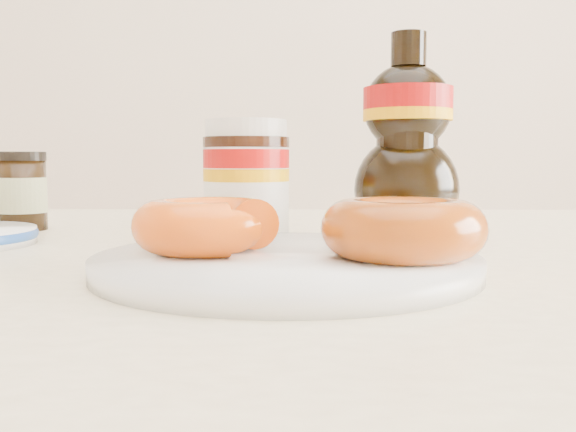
{
  "coord_description": "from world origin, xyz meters",
  "views": [
    {
      "loc": [
        0.01,
        -0.45,
        0.83
      ],
      "look_at": [
        0.0,
        0.03,
        0.79
      ],
      "focal_mm": 40.0,
      "sensor_mm": 36.0,
      "label": 1
    }
  ],
  "objects_px": {
    "nutella_jar": "(246,176)",
    "syrup_bottle": "(407,137)",
    "donut_bitten": "(207,225)",
    "dark_jar": "(22,192)",
    "dining_table": "(287,343)",
    "donut_whole": "(403,228)",
    "plate": "(286,263)"
  },
  "relations": [
    {
      "from": "syrup_bottle",
      "to": "dark_jar",
      "type": "height_order",
      "value": "syrup_bottle"
    },
    {
      "from": "donut_bitten",
      "to": "donut_whole",
      "type": "relative_size",
      "value": 0.96
    },
    {
      "from": "dining_table",
      "to": "donut_whole",
      "type": "height_order",
      "value": "donut_whole"
    },
    {
      "from": "donut_bitten",
      "to": "syrup_bottle",
      "type": "relative_size",
      "value": 0.53
    },
    {
      "from": "donut_bitten",
      "to": "dark_jar",
      "type": "height_order",
      "value": "dark_jar"
    },
    {
      "from": "nutella_jar",
      "to": "dining_table",
      "type": "bearing_deg",
      "value": -53.69
    },
    {
      "from": "donut_whole",
      "to": "donut_bitten",
      "type": "bearing_deg",
      "value": 169.27
    },
    {
      "from": "plate",
      "to": "donut_bitten",
      "type": "distance_m",
      "value": 0.06
    },
    {
      "from": "nutella_jar",
      "to": "plate",
      "type": "bearing_deg",
      "value": -76.16
    },
    {
      "from": "donut_whole",
      "to": "nutella_jar",
      "type": "bearing_deg",
      "value": 123.06
    },
    {
      "from": "nutella_jar",
      "to": "donut_bitten",
      "type": "bearing_deg",
      "value": -94.9
    },
    {
      "from": "donut_bitten",
      "to": "dark_jar",
      "type": "relative_size",
      "value": 1.22
    },
    {
      "from": "plate",
      "to": "nutella_jar",
      "type": "distance_m",
      "value": 0.19
    },
    {
      "from": "syrup_bottle",
      "to": "nutella_jar",
      "type": "bearing_deg",
      "value": -170.52
    },
    {
      "from": "nutella_jar",
      "to": "syrup_bottle",
      "type": "height_order",
      "value": "syrup_bottle"
    },
    {
      "from": "nutella_jar",
      "to": "dark_jar",
      "type": "distance_m",
      "value": 0.27
    },
    {
      "from": "donut_whole",
      "to": "dark_jar",
      "type": "xyz_separation_m",
      "value": [
        -0.38,
        0.28,
        0.01
      ]
    },
    {
      "from": "donut_bitten",
      "to": "syrup_bottle",
      "type": "bearing_deg",
      "value": 27.73
    },
    {
      "from": "syrup_bottle",
      "to": "dining_table",
      "type": "bearing_deg",
      "value": -145.15
    },
    {
      "from": "syrup_bottle",
      "to": "donut_whole",
      "type": "bearing_deg",
      "value": -99.54
    },
    {
      "from": "dining_table",
      "to": "syrup_bottle",
      "type": "bearing_deg",
      "value": 34.85
    },
    {
      "from": "syrup_bottle",
      "to": "dark_jar",
      "type": "xyz_separation_m",
      "value": [
        -0.41,
        0.07,
        -0.06
      ]
    },
    {
      "from": "dining_table",
      "to": "syrup_bottle",
      "type": "height_order",
      "value": "syrup_bottle"
    },
    {
      "from": "dining_table",
      "to": "dark_jar",
      "type": "height_order",
      "value": "dark_jar"
    },
    {
      "from": "dining_table",
      "to": "donut_bitten",
      "type": "height_order",
      "value": "donut_bitten"
    },
    {
      "from": "syrup_bottle",
      "to": "dark_jar",
      "type": "relative_size",
      "value": 2.31
    },
    {
      "from": "plate",
      "to": "syrup_bottle",
      "type": "bearing_deg",
      "value": 60.37
    },
    {
      "from": "dining_table",
      "to": "nutella_jar",
      "type": "height_order",
      "value": "nutella_jar"
    },
    {
      "from": "donut_bitten",
      "to": "nutella_jar",
      "type": "height_order",
      "value": "nutella_jar"
    },
    {
      "from": "dining_table",
      "to": "nutella_jar",
      "type": "distance_m",
      "value": 0.16
    },
    {
      "from": "donut_whole",
      "to": "syrup_bottle",
      "type": "relative_size",
      "value": 0.55
    },
    {
      "from": "donut_whole",
      "to": "syrup_bottle",
      "type": "height_order",
      "value": "syrup_bottle"
    }
  ]
}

